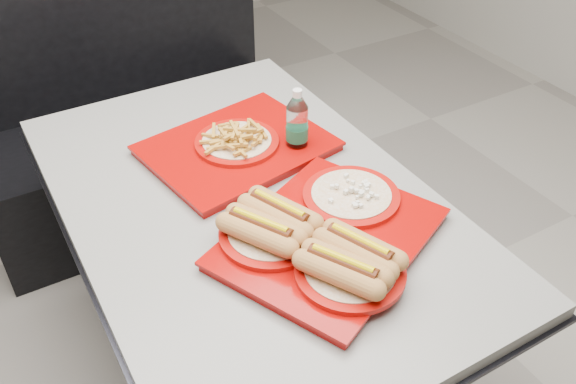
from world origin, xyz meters
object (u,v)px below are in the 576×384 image
diner_table (250,242)px  booth_bench (133,122)px  tray_near (323,235)px  tray_far (237,144)px  water_bottle (297,126)px

diner_table → booth_bench: (0.00, 1.09, -0.18)m
tray_near → tray_far: size_ratio=1.14×
diner_table → tray_near: size_ratio=2.22×
tray_near → water_bottle: bearing=67.9°
diner_table → tray_near: 0.34m
booth_bench → water_bottle: 1.09m
booth_bench → tray_near: booth_bench is taller
water_bottle → booth_bench: bearing=102.8°
tray_far → diner_table: bearing=-109.3°
diner_table → water_bottle: (0.22, 0.12, 0.25)m
booth_bench → tray_far: (0.07, -0.89, 0.38)m
water_bottle → diner_table: bearing=-152.6°
booth_bench → water_bottle: bearing=-77.2°
water_bottle → tray_far: bearing=150.2°
booth_bench → tray_near: size_ratio=2.11×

